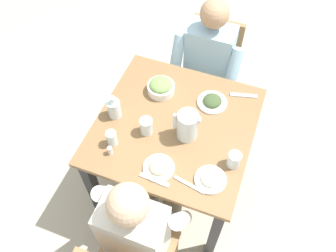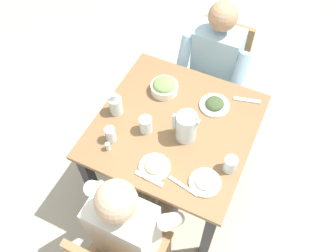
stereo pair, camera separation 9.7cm
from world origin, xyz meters
name	(u,v)px [view 1 (the left image)]	position (x,y,z in m)	size (l,w,h in m)	color
ground_plane	(173,180)	(0.00, 0.00, 0.00)	(8.00, 8.00, 0.00)	#B7AD99
dining_table	(175,135)	(0.00, 0.00, 0.63)	(0.93, 0.93, 0.75)	olive
chair_near	(211,67)	(-0.02, -0.79, 0.49)	(0.40, 0.40, 0.87)	#997047
diner_near	(205,72)	(-0.02, -0.58, 0.63)	(0.48, 0.53, 1.16)	#9EC6E0
diner_far	(142,221)	(-0.03, 0.58, 0.63)	(0.48, 0.53, 1.16)	silver
water_pitcher	(187,125)	(-0.09, 0.05, 0.85)	(0.16, 0.12, 0.19)	silver
salad_bowl	(161,87)	(0.17, -0.21, 0.79)	(0.17, 0.17, 0.09)	white
plate_dolmas	(212,101)	(-0.16, -0.23, 0.77)	(0.19, 0.19, 0.05)	white
plate_yoghurt	(211,179)	(-0.30, 0.28, 0.77)	(0.17, 0.17, 0.05)	white
plate_beans	(159,167)	(-0.02, 0.31, 0.76)	(0.17, 0.17, 0.04)	white
water_glass_center	(146,126)	(0.14, 0.11, 0.80)	(0.08, 0.08, 0.11)	silver
water_glass_near_right	(112,138)	(0.29, 0.25, 0.80)	(0.06, 0.06, 0.10)	silver
water_glass_far_left	(234,160)	(-0.39, 0.14, 0.80)	(0.07, 0.07, 0.10)	silver
oil_carafe	(114,109)	(0.37, 0.06, 0.81)	(0.08, 0.08, 0.16)	silver
salt_shaker	(110,150)	(0.27, 0.32, 0.78)	(0.03, 0.03, 0.05)	white
fork_near	(155,180)	(-0.02, 0.39, 0.75)	(0.17, 0.03, 0.01)	silver
knife_near	(189,185)	(-0.21, 0.35, 0.75)	(0.18, 0.02, 0.01)	silver
fork_far	(244,95)	(-0.33, -0.36, 0.75)	(0.17, 0.03, 0.01)	silver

